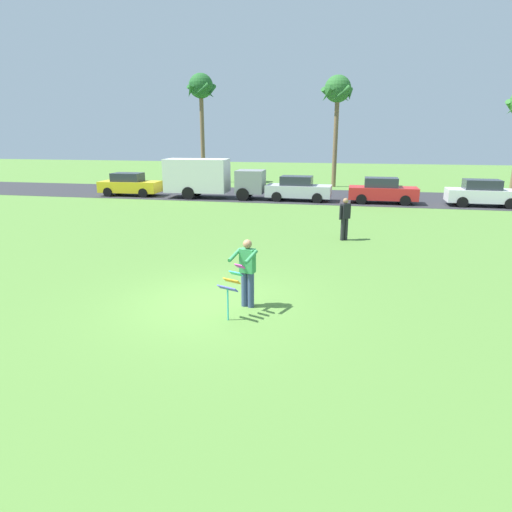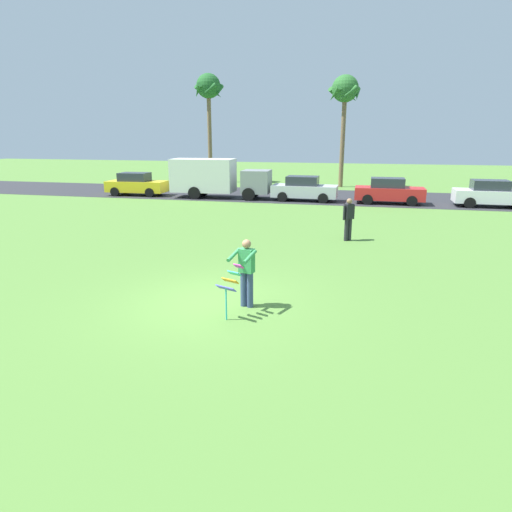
# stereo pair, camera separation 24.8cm
# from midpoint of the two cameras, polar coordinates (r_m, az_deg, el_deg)

# --- Properties ---
(ground_plane) EXTENTS (120.00, 120.00, 0.00)m
(ground_plane) POSITION_cam_midpoint_polar(r_m,az_deg,el_deg) (11.53, -6.23, -6.03)
(ground_plane) COLOR #568438
(road_strip) EXTENTS (120.00, 8.00, 0.01)m
(road_strip) POSITION_cam_midpoint_polar(r_m,az_deg,el_deg) (31.84, 5.80, 7.70)
(road_strip) COLOR #2D2D33
(road_strip) RESTS_ON ground
(person_kite_flyer) EXTENTS (0.65, 0.73, 1.73)m
(person_kite_flyer) POSITION_cam_midpoint_polar(r_m,az_deg,el_deg) (10.93, -1.79, -1.89)
(person_kite_flyer) COLOR #384772
(person_kite_flyer) RESTS_ON ground
(kite_held) EXTENTS (0.57, 0.72, 1.25)m
(kite_held) POSITION_cam_midpoint_polar(r_m,az_deg,el_deg) (10.30, -3.83, -3.51)
(kite_held) COLOR #D83399
(kite_held) RESTS_ON ground
(parked_car_yellow) EXTENTS (4.26, 1.96, 1.60)m
(parked_car_yellow) POSITION_cam_midpoint_polar(r_m,az_deg,el_deg) (33.03, -16.15, 8.79)
(parked_car_yellow) COLOR yellow
(parked_car_yellow) RESTS_ON ground
(parked_truck_grey_van) EXTENTS (6.77, 2.29, 2.62)m
(parked_truck_grey_van) POSITION_cam_midpoint_polar(r_m,az_deg,el_deg) (30.65, -6.31, 10.03)
(parked_truck_grey_van) COLOR gray
(parked_truck_grey_van) RESTS_ON ground
(parked_car_silver) EXTENTS (4.24, 1.91, 1.60)m
(parked_car_silver) POSITION_cam_midpoint_polar(r_m,az_deg,el_deg) (29.39, 5.20, 8.59)
(parked_car_silver) COLOR silver
(parked_car_silver) RESTS_ON ground
(parked_car_red) EXTENTS (4.22, 1.87, 1.60)m
(parked_car_red) POSITION_cam_midpoint_polar(r_m,az_deg,el_deg) (29.23, 15.70, 8.05)
(parked_car_red) COLOR red
(parked_car_red) RESTS_ON ground
(parked_car_white) EXTENTS (4.23, 1.90, 1.60)m
(parked_car_white) POSITION_cam_midpoint_polar(r_m,az_deg,el_deg) (30.17, 26.95, 7.18)
(parked_car_white) COLOR white
(parked_car_white) RESTS_ON ground
(palm_tree_left_near) EXTENTS (2.58, 2.71, 9.33)m
(palm_tree_left_near) POSITION_cam_midpoint_polar(r_m,az_deg,el_deg) (41.22, -7.26, 20.29)
(palm_tree_left_near) COLOR brown
(palm_tree_left_near) RESTS_ON ground
(palm_tree_right_near) EXTENTS (2.58, 2.71, 8.76)m
(palm_tree_right_near) POSITION_cam_midpoint_polar(r_m,az_deg,el_deg) (37.96, 10.25, 19.83)
(palm_tree_right_near) COLOR brown
(palm_tree_right_near) RESTS_ON ground
(person_walker_near) EXTENTS (0.45, 0.41, 1.73)m
(person_walker_near) POSITION_cam_midpoint_polar(r_m,az_deg,el_deg) (18.40, 10.97, 4.86)
(person_walker_near) COLOR #26262B
(person_walker_near) RESTS_ON ground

